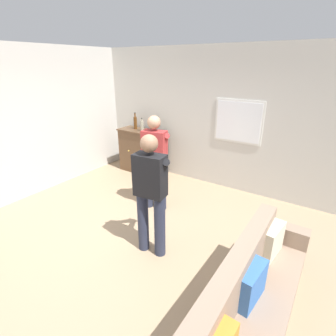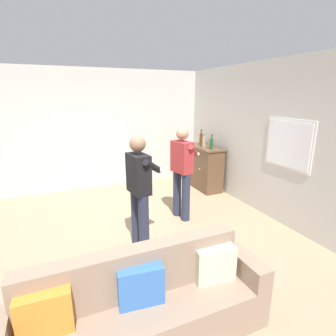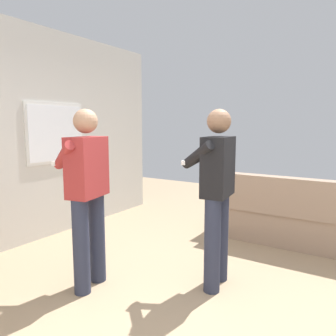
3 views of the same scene
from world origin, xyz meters
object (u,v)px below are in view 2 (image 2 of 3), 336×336
(person_standing_left, at_px, (182,169))
(couch, at_px, (143,312))
(bottle_liquor_amber, at_px, (204,142))
(sideboard_cabinet, at_px, (203,167))
(bottle_wine_green, at_px, (201,139))
(person_standing_right, at_px, (140,188))
(bottle_spirits_clear, at_px, (211,143))

(person_standing_left, bearing_deg, couch, -33.97)
(bottle_liquor_amber, bearing_deg, couch, -37.79)
(couch, bearing_deg, sideboard_cabinet, 142.19)
(bottle_liquor_amber, relative_size, person_standing_left, 0.18)
(bottle_wine_green, xyz_separation_m, person_standing_left, (1.48, -1.25, -0.24))
(person_standing_right, bearing_deg, sideboard_cabinet, 131.33)
(bottle_spirits_clear, relative_size, person_standing_left, 0.20)
(couch, height_order, person_standing_left, person_standing_left)
(bottle_liquor_amber, relative_size, bottle_spirits_clear, 0.90)
(bottle_wine_green, relative_size, bottle_spirits_clear, 1.14)
(bottle_liquor_amber, height_order, bottle_spirits_clear, bottle_spirits_clear)
(bottle_wine_green, distance_m, person_standing_left, 1.95)
(couch, relative_size, bottle_liquor_amber, 7.91)
(sideboard_cabinet, distance_m, person_standing_right, 2.98)
(person_standing_left, bearing_deg, bottle_liquor_amber, 136.27)
(bottle_wine_green, height_order, person_standing_left, person_standing_left)
(couch, height_order, sideboard_cabinet, sideboard_cabinet)
(person_standing_left, distance_m, person_standing_right, 1.20)
(bottle_liquor_amber, distance_m, person_standing_left, 1.70)
(sideboard_cabinet, relative_size, bottle_wine_green, 3.00)
(couch, height_order, person_standing_right, person_standing_right)
(bottle_liquor_amber, distance_m, person_standing_right, 2.88)
(couch, bearing_deg, bottle_liquor_amber, 142.21)
(couch, relative_size, bottle_wine_green, 6.20)
(couch, bearing_deg, bottle_spirits_clear, 139.53)
(couch, height_order, bottle_wine_green, bottle_wine_green)
(bottle_liquor_amber, xyz_separation_m, person_standing_left, (1.22, -1.17, -0.20))
(sideboard_cabinet, xyz_separation_m, bottle_spirits_clear, (0.31, 0.00, 0.63))
(bottle_wine_green, bearing_deg, person_standing_right, -46.23)
(bottle_spirits_clear, distance_m, person_standing_right, 2.76)
(bottle_spirits_clear, xyz_separation_m, person_standing_right, (1.64, -2.21, -0.21))
(person_standing_right, bearing_deg, person_standing_left, 123.81)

